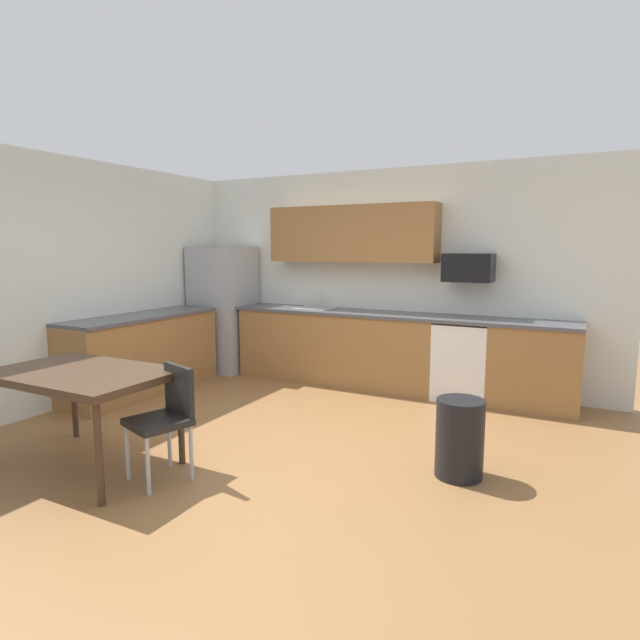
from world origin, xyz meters
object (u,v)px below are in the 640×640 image
Objects in this scene: trash_bin at (460,438)px; dining_table at (82,378)px; chair_near_table at (166,413)px; refrigerator at (224,309)px; microwave at (469,268)px; oven_range at (463,360)px.

dining_table is at bearing -156.08° from trash_bin.
chair_near_table is at bearing 11.87° from dining_table.
microwave is (3.35, 0.18, 0.64)m from refrigerator.
dining_table is at bearing -70.80° from refrigerator.
dining_table is at bearing -124.31° from oven_range.
microwave is at bearing 3.07° from refrigerator.
dining_table is 1.65× the size of chair_near_table.
microwave is (0.00, 0.10, 1.05)m from oven_range.
oven_range is 1.69× the size of microwave.
oven_range is at bearing -90.00° from microwave.
dining_table reaches higher than trash_bin.
chair_near_table is (-1.51, -3.13, 0.05)m from oven_range.
oven_range reaches higher than trash_bin.
trash_bin is at bearing 23.92° from dining_table.
trash_bin is (0.43, -2.20, -1.20)m from microwave.
oven_range is at bearing 1.37° from refrigerator.
microwave is 2.54m from trash_bin.
refrigerator is at bearing 121.10° from chair_near_table.
dining_table is (-2.24, -3.28, 0.26)m from oven_range.
refrigerator is at bearing 109.20° from dining_table.
microwave reaches higher than oven_range.
microwave reaches higher than chair_near_table.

